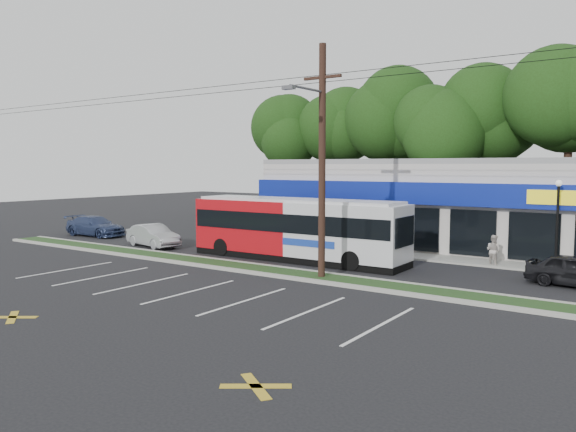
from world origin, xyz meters
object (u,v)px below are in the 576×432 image
(lamp_post, at_px, (558,214))
(car_blue, at_px, (95,226))
(utility_pole, at_px, (318,154))
(pedestrian_a, at_px, (372,239))
(pedestrian_b, at_px, (493,250))
(metrobus, at_px, (297,228))
(car_silver, at_px, (153,236))

(lamp_post, bearing_deg, car_blue, -172.18)
(utility_pole, height_order, pedestrian_a, utility_pole)
(pedestrian_a, relative_size, pedestrian_b, 1.25)
(utility_pole, distance_m, metrobus, 6.23)
(car_silver, xyz_separation_m, pedestrian_b, (18.71, 5.00, 0.09))
(car_silver, bearing_deg, utility_pole, -89.76)
(metrobus, bearing_deg, pedestrian_a, 49.28)
(lamp_post, bearing_deg, utility_pole, -136.05)
(utility_pole, bearing_deg, car_silver, 169.04)
(car_silver, distance_m, car_blue, 7.54)
(car_silver, xyz_separation_m, pedestrian_a, (12.53, 4.25, 0.28))
(lamp_post, distance_m, car_blue, 29.21)
(metrobus, bearing_deg, car_blue, 178.21)
(metrobus, height_order, pedestrian_a, metrobus)
(pedestrian_b, bearing_deg, utility_pole, 75.11)
(utility_pole, height_order, car_silver, utility_pole)
(utility_pole, relative_size, metrobus, 4.19)
(utility_pole, bearing_deg, pedestrian_b, 54.38)
(metrobus, xyz_separation_m, car_silver, (-9.80, -1.00, -1.02))
(car_silver, xyz_separation_m, car_blue, (-7.42, 1.33, 0.02))
(utility_pole, xyz_separation_m, car_blue, (-20.71, 3.91, -4.72))
(utility_pole, xyz_separation_m, lamp_post, (8.17, 7.87, -2.74))
(pedestrian_a, bearing_deg, metrobus, 50.53)
(lamp_post, bearing_deg, pedestrian_a, -173.31)
(car_blue, distance_m, pedestrian_b, 26.39)
(metrobus, height_order, pedestrian_b, metrobus)
(car_silver, bearing_deg, metrobus, -72.97)
(lamp_post, bearing_deg, metrobus, -159.75)
(utility_pole, relative_size, pedestrian_a, 25.99)
(metrobus, height_order, car_blue, metrobus)
(utility_pole, bearing_deg, lamp_post, 43.95)
(metrobus, xyz_separation_m, car_blue, (-17.22, 0.33, -1.00))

